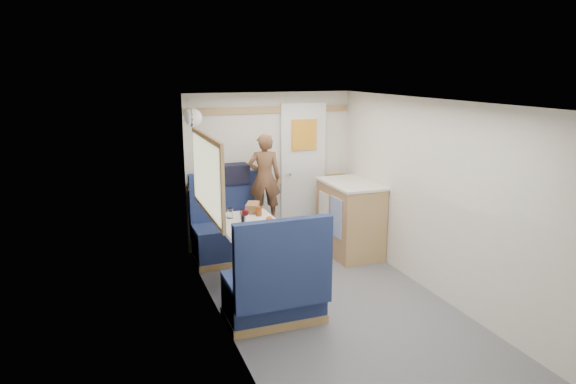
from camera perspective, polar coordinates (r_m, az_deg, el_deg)
name	(u,v)px	position (r m, az deg, el deg)	size (l,w,h in m)	color
floor	(346,317)	(5.02, 6.41, -13.63)	(4.50, 4.50, 0.00)	#515156
ceiling	(352,103)	(4.48, 7.09, 9.79)	(4.50, 4.50, 0.00)	silver
wall_back	(270,170)	(6.68, -2.00, 2.43)	(2.20, 0.02, 2.00)	silver
wall_left	(229,228)	(4.28, -6.56, -4.01)	(0.02, 4.50, 2.00)	silver
wall_right	(450,205)	(5.23, 17.56, -1.33)	(0.02, 4.50, 2.00)	silver
oak_trim_low	(271,182)	(6.69, -1.94, 1.14)	(2.15, 0.02, 0.08)	#9A6F45
oak_trim_high	(270,110)	(6.55, -2.00, 9.11)	(2.15, 0.02, 0.08)	#9A6F45
side_window	(206,175)	(5.17, -9.07, 1.82)	(0.04, 1.30, 0.72)	beige
rear_door	(303,170)	(6.80, 1.69, 2.40)	(0.62, 0.12, 1.86)	white
dinette_table	(249,236)	(5.44, -4.35, -4.91)	(0.62, 0.92, 0.72)	white
bench_far	(230,236)	(6.32, -6.47, -4.85)	(0.90, 0.59, 1.05)	navy
bench_near	(276,292)	(4.77, -1.38, -11.04)	(0.90, 0.59, 1.05)	navy
ledge	(224,185)	(6.41, -7.16, 0.76)	(0.90, 0.14, 0.04)	#9A6F45
dome_light	(193,117)	(5.93, -10.50, 8.14)	(0.20, 0.20, 0.20)	white
galley_counter	(350,218)	(6.48, 6.89, -2.86)	(0.57, 0.92, 0.92)	#9A6F45
person	(265,178)	(6.25, -2.63, 1.59)	(0.40, 0.26, 1.08)	brown
duffel_bag	(229,174)	(6.39, -6.62, 2.01)	(0.49, 0.23, 0.23)	black
tray	(259,229)	(5.13, -3.25, -4.13)	(0.26, 0.34, 0.02)	silver
orange_fruit	(269,220)	(5.28, -2.08, -3.09)	(0.07, 0.07, 0.07)	orange
cheese_block	(253,225)	(5.18, -3.96, -3.64)	(0.11, 0.06, 0.04)	#EED289
wine_glass	(245,213)	(5.28, -4.76, -2.37)	(0.08, 0.08, 0.17)	white
tumbler_left	(240,229)	(4.99, -5.33, -4.12)	(0.07, 0.07, 0.11)	silver
tumbler_mid	(230,213)	(5.55, -6.46, -2.35)	(0.07, 0.07, 0.11)	white
tumbler_right	(243,214)	(5.51, -5.07, -2.47)	(0.06, 0.06, 0.10)	white
beer_glass	(259,211)	(5.60, -3.25, -2.17)	(0.06, 0.06, 0.10)	brown
pepper_grinder	(243,218)	(5.37, -5.03, -2.90)	(0.04, 0.04, 0.10)	black
bread_loaf	(252,207)	(5.77, -3.97, -1.72)	(0.13, 0.24, 0.10)	#8B5F3B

